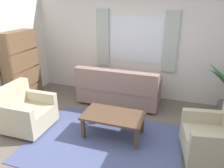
{
  "coord_description": "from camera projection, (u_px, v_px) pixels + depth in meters",
  "views": [
    {
      "loc": [
        1.16,
        -3.02,
        2.41
      ],
      "look_at": [
        -0.09,
        0.7,
        0.85
      ],
      "focal_mm": 35.19,
      "sensor_mm": 36.0,
      "label": 1
    }
  ],
  "objects": [
    {
      "name": "wall_back",
      "position": [
        136.0,
        45.0,
        5.4
      ],
      "size": [
        5.32,
        0.12,
        2.6
      ],
      "primitive_type": "cube",
      "color": "silver",
      "rests_on": "ground_plane"
    },
    {
      "name": "area_rug",
      "position": [
        104.0,
        143.0,
        3.89
      ],
      "size": [
        2.66,
        1.99,
        0.01
      ],
      "primitive_type": "cube",
      "color": "#4C5684",
      "rests_on": "ground_plane"
    },
    {
      "name": "bookshelf",
      "position": [
        24.0,
        67.0,
        5.1
      ],
      "size": [
        0.3,
        0.94,
        1.72
      ],
      "rotation": [
        0.0,
        0.0,
        -1.57
      ],
      "color": "brown",
      "rests_on": "ground_plane"
    },
    {
      "name": "couch",
      "position": [
        118.0,
        90.0,
        5.19
      ],
      "size": [
        1.9,
        0.82,
        0.92
      ],
      "rotation": [
        0.0,
        0.0,
        3.14
      ],
      "color": "gray",
      "rests_on": "ground_plane"
    },
    {
      "name": "coffee_table",
      "position": [
        113.0,
        117.0,
        3.97
      ],
      "size": [
        1.1,
        0.64,
        0.44
      ],
      "color": "brown",
      "rests_on": "ground_plane"
    },
    {
      "name": "ground_plane",
      "position": [
        104.0,
        143.0,
        3.89
      ],
      "size": [
        6.24,
        6.24,
        0.0
      ],
      "primitive_type": "plane",
      "color": "#6B6056"
    },
    {
      "name": "armchair_left",
      "position": [
        25.0,
        112.0,
        4.22
      ],
      "size": [
        0.83,
        0.85,
        0.88
      ],
      "rotation": [
        0.0,
        0.0,
        1.58
      ],
      "color": "#BCB293",
      "rests_on": "ground_plane"
    },
    {
      "name": "armchair_right",
      "position": [
        215.0,
        138.0,
        3.43
      ],
      "size": [
        0.95,
        0.97,
        0.88
      ],
      "rotation": [
        0.0,
        0.0,
        -1.39
      ],
      "color": "#BCB293",
      "rests_on": "ground_plane"
    },
    {
      "name": "window_with_curtains",
      "position": [
        135.0,
        40.0,
        5.27
      ],
      "size": [
        1.98,
        0.07,
        1.4
      ],
      "color": "white"
    }
  ]
}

